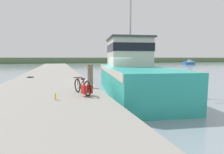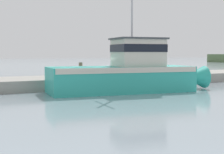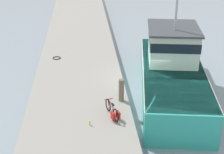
# 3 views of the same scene
# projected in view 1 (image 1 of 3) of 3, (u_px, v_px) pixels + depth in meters

# --- Properties ---
(ground_plane) EXTENTS (320.00, 320.00, 0.00)m
(ground_plane) POSITION_uv_depth(u_px,v_px,m) (108.00, 92.00, 12.52)
(ground_plane) COLOR #84939E
(dock_pier) EXTENTS (5.42, 80.00, 0.85)m
(dock_pier) POSITION_uv_depth(u_px,v_px,m) (48.00, 89.00, 11.29)
(dock_pier) COLOR gray
(dock_pier) RESTS_ON ground_plane
(far_shoreline) EXTENTS (180.00, 5.00, 2.56)m
(far_shoreline) POSITION_uv_depth(u_px,v_px,m) (127.00, 60.00, 88.35)
(far_shoreline) COLOR #567047
(far_shoreline) RESTS_ON ground_plane
(fishing_boat_main) EXTENTS (5.08, 12.64, 9.56)m
(fishing_boat_main) POSITION_uv_depth(u_px,v_px,m) (130.00, 72.00, 12.56)
(fishing_boat_main) COLOR teal
(fishing_boat_main) RESTS_ON ground_plane
(boat_orange_near) EXTENTS (5.15, 2.09, 2.11)m
(boat_orange_near) POSITION_uv_depth(u_px,v_px,m) (189.00, 62.00, 63.86)
(boat_orange_near) COLOR #236BB2
(boat_orange_near) RESTS_ON ground_plane
(bicycle_touring) EXTENTS (0.72, 1.65, 0.73)m
(bicycle_touring) POSITION_uv_depth(u_px,v_px,m) (84.00, 87.00, 7.60)
(bicycle_touring) COLOR black
(bicycle_touring) RESTS_ON dock_pier
(mooring_post) EXTENTS (0.29, 0.29, 1.26)m
(mooring_post) POSITION_uv_depth(u_px,v_px,m) (90.00, 76.00, 9.32)
(mooring_post) COLOR #756651
(mooring_post) RESTS_ON dock_pier
(hose_coil) EXTENTS (0.55, 0.55, 0.05)m
(hose_coil) POSITION_uv_depth(u_px,v_px,m) (30.00, 77.00, 14.37)
(hose_coil) COLOR black
(hose_coil) RESTS_ON dock_pier
(water_bottle_by_bike) EXTENTS (0.07, 0.07, 0.26)m
(water_bottle_by_bike) POSITION_uv_depth(u_px,v_px,m) (55.00, 97.00, 6.70)
(water_bottle_by_bike) COLOR yellow
(water_bottle_by_bike) RESTS_ON dock_pier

